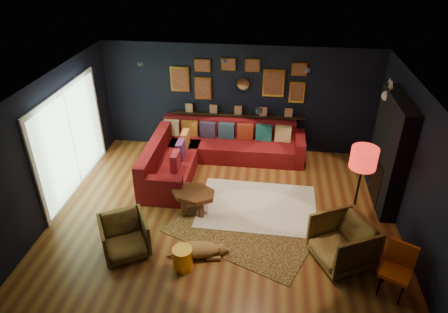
# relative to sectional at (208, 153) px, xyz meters

# --- Properties ---
(floor) EXTENTS (6.50, 6.50, 0.00)m
(floor) POSITION_rel_sectional_xyz_m (0.61, -1.81, -0.32)
(floor) COLOR brown
(floor) RESTS_ON ground
(room_walls) EXTENTS (6.50, 6.50, 6.50)m
(room_walls) POSITION_rel_sectional_xyz_m (0.61, -1.81, 1.27)
(room_walls) COLOR black
(room_walls) RESTS_ON ground
(sectional) EXTENTS (3.41, 2.69, 0.86)m
(sectional) POSITION_rel_sectional_xyz_m (0.00, 0.00, 0.00)
(sectional) COLOR maroon
(sectional) RESTS_ON ground
(ledge) EXTENTS (3.20, 0.12, 0.04)m
(ledge) POSITION_rel_sectional_xyz_m (0.61, 0.87, 0.60)
(ledge) COLOR black
(ledge) RESTS_ON room_walls
(gallery_wall) EXTENTS (3.15, 0.04, 1.02)m
(gallery_wall) POSITION_rel_sectional_xyz_m (0.60, 0.91, 1.48)
(gallery_wall) COLOR gold
(gallery_wall) RESTS_ON room_walls
(sunburst_mirror) EXTENTS (0.47, 0.16, 0.47)m
(sunburst_mirror) POSITION_rel_sectional_xyz_m (0.71, 0.91, 1.38)
(sunburst_mirror) COLOR silver
(sunburst_mirror) RESTS_ON room_walls
(fireplace) EXTENTS (0.31, 1.60, 2.20)m
(fireplace) POSITION_rel_sectional_xyz_m (3.71, -0.91, 0.70)
(fireplace) COLOR black
(fireplace) RESTS_ON ground
(deer_head) EXTENTS (0.50, 0.28, 0.45)m
(deer_head) POSITION_rel_sectional_xyz_m (3.75, -0.41, 1.73)
(deer_head) COLOR white
(deer_head) RESTS_ON fireplace
(sliding_door) EXTENTS (0.06, 2.80, 2.20)m
(sliding_door) POSITION_rel_sectional_xyz_m (-2.60, -1.21, 0.78)
(sliding_door) COLOR white
(sliding_door) RESTS_ON ground
(ceiling_spots) EXTENTS (3.30, 2.50, 0.06)m
(ceiling_spots) POSITION_rel_sectional_xyz_m (0.61, -1.01, 2.24)
(ceiling_spots) COLOR black
(ceiling_spots) RESTS_ON room_walls
(shag_rug) EXTENTS (2.35, 1.73, 0.03)m
(shag_rug) POSITION_rel_sectional_xyz_m (1.23, -1.50, -0.31)
(shag_rug) COLOR white
(shag_rug) RESTS_ON ground
(leopard_rug) EXTENTS (3.08, 2.71, 0.01)m
(leopard_rug) POSITION_rel_sectional_xyz_m (1.03, -2.15, -0.32)
(leopard_rug) COLOR #B18243
(leopard_rug) RESTS_ON ground
(coffee_table) EXTENTS (1.03, 0.87, 0.45)m
(coffee_table) POSITION_rel_sectional_xyz_m (0.01, -1.82, 0.07)
(coffee_table) COLOR #5B3115
(coffee_table) RESTS_ON shag_rug
(pouf) EXTENTS (0.56, 0.56, 0.36)m
(pouf) POSITION_rel_sectional_xyz_m (-0.58, -1.16, -0.11)
(pouf) COLOR maroon
(pouf) RESTS_ON shag_rug
(armchair_left) EXTENTS (0.99, 0.98, 0.77)m
(armchair_left) POSITION_rel_sectional_xyz_m (-0.93, -3.06, 0.06)
(armchair_left) COLOR #BC8F41
(armchair_left) RESTS_ON ground
(armchair_right) EXTENTS (1.11, 1.13, 0.89)m
(armchair_right) POSITION_rel_sectional_xyz_m (2.68, -2.82, 0.12)
(armchair_right) COLOR #BC8F41
(armchair_right) RESTS_ON ground
(gold_stool) EXTENTS (0.33, 0.33, 0.41)m
(gold_stool) POSITION_rel_sectional_xyz_m (0.11, -3.31, -0.12)
(gold_stool) COLOR gold
(gold_stool) RESTS_ON ground
(orange_chair) EXTENTS (0.56, 0.56, 0.88)m
(orange_chair) POSITION_rel_sectional_xyz_m (3.40, -3.36, 0.20)
(orange_chair) COLOR black
(orange_chair) RESTS_ON ground
(floor_lamp) EXTENTS (0.46, 0.46, 1.65)m
(floor_lamp) POSITION_rel_sectional_xyz_m (3.01, -1.86, 1.07)
(floor_lamp) COLOR black
(floor_lamp) RESTS_ON ground
(dog) EXTENTS (1.13, 0.66, 0.34)m
(dog) POSITION_rel_sectional_xyz_m (0.29, -3.00, -0.14)
(dog) COLOR #A57441
(dog) RESTS_ON leopard_rug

